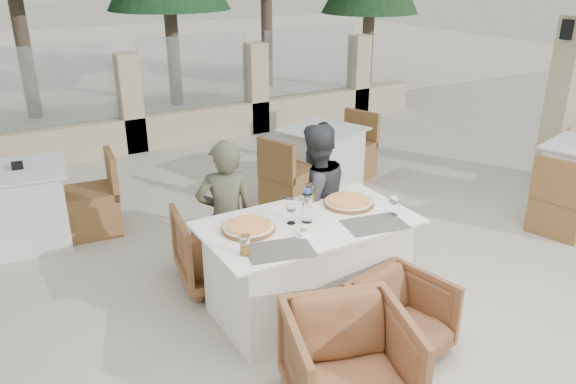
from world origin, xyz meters
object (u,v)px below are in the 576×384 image
pizza_left (248,227)px  pizza_right (349,202)px  dining_table (307,266)px  armchair_near_left (349,365)px  diner_left (227,218)px  armchair_far_right (322,242)px  water_bottle (307,206)px  beer_glass_left (245,245)px  olive_dish (303,232)px  bg_table_a (25,207)px  wine_glass_centre (291,212)px  beer_glass_right (310,193)px  diner_right (314,201)px  wine_glass_corner (394,204)px  armchair_near_right (401,318)px  bg_table_b (322,160)px  armchair_far_left (220,245)px

pizza_left → pizza_right: bearing=0.5°
dining_table → armchair_near_left: (-0.36, -1.04, -0.05)m
dining_table → diner_left: bearing=125.2°
dining_table → armchair_far_right: 0.64m
dining_table → water_bottle: 0.52m
water_bottle → beer_glass_left: size_ratio=1.91×
olive_dish → bg_table_a: olive_dish is taller
wine_glass_centre → armchair_far_right: (0.57, 0.42, -0.58)m
beer_glass_right → armchair_near_left: beer_glass_right is taller
bg_table_a → beer_glass_left: bearing=-60.3°
pizza_right → diner_right: (-0.08, 0.38, -0.12)m
wine_glass_corner → pizza_right: bearing=118.0°
bg_table_a → wine_glass_corner: bearing=-41.2°
beer_glass_right → armchair_near_right: bearing=-86.0°
pizza_right → bg_table_b: (1.03, 1.93, -0.41)m
beer_glass_right → olive_dish: size_ratio=1.34×
pizza_right → armchair_near_right: 1.02m
pizza_right → armchair_far_left: 1.17m
armchair_far_left → armchair_near_right: 1.68m
wine_glass_centre → beer_glass_left: (-0.50, -0.25, -0.02)m
armchair_near_right → diner_right: 1.31m
armchair_far_right → diner_right: (-0.08, 0.03, 0.40)m
beer_glass_left → diner_left: 0.85m
dining_table → diner_left: size_ratio=1.22×
pizza_right → wine_glass_corner: 0.38m
pizza_right → olive_dish: pizza_right is taller
bg_table_a → pizza_left: bearing=-53.9°
armchair_far_left → diner_right: size_ratio=0.53×
diner_left → bg_table_a: size_ratio=0.80×
bg_table_a → armchair_far_right: bearing=-34.5°
olive_dish → bg_table_b: (1.61, 2.19, -0.41)m
pizza_right → diner_left: (-0.85, 0.48, -0.14)m
pizza_left → diner_right: 0.91m
wine_glass_centre → armchair_near_left: (-0.23, -1.08, -0.53)m
pizza_right → armchair_near_right: pizza_right is taller
pizza_left → olive_dish: (0.31, -0.26, -0.00)m
wine_glass_corner → armchair_near_left: 1.37m
armchair_near_right → armchair_near_left: bearing=-167.8°
wine_glass_corner → bg_table_a: 3.52m
wine_glass_centre → beer_glass_left: 0.56m
wine_glass_corner → armchair_near_right: bearing=-121.8°
wine_glass_centre → wine_glass_corner: same height
diner_right → olive_dish: bearing=48.6°
pizza_left → diner_right: (0.81, 0.39, -0.12)m
water_bottle → diner_right: bearing=52.0°
dining_table → armchair_near_right: dining_table is taller
beer_glass_left → bg_table_a: bearing=113.6°
water_bottle → bg_table_b: 2.56m
water_bottle → armchair_far_left: size_ratio=0.37×
armchair_near_left → diner_right: 1.72m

